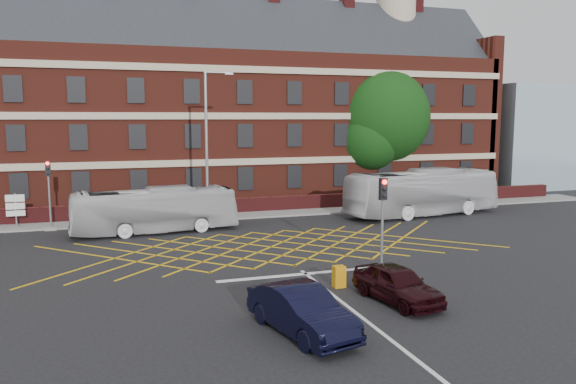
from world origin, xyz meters
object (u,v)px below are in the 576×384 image
object	(u,v)px
deciduous_tree	(380,123)
street_lamp	(208,172)
bus_right	(423,192)
traffic_light_near	(382,235)
direction_signs	(15,206)
car_navy	(302,310)
car_maroon	(397,284)
utility_cabinet	(339,277)
bus_left	(155,210)
traffic_light_far	(50,202)

from	to	relation	value
deciduous_tree	street_lamp	distance (m)	18.79
bus_right	traffic_light_near	distance (m)	16.06
bus_right	direction_signs	bearing A→B (deg)	73.54
car_navy	street_lamp	size ratio (longest dim) A/B	0.47
car_maroon	utility_cabinet	world-z (taller)	car_maroon
car_maroon	utility_cabinet	bearing A→B (deg)	110.03
bus_left	street_lamp	world-z (taller)	street_lamp
utility_cabinet	traffic_light_near	bearing A→B (deg)	24.47
car_maroon	traffic_light_near	size ratio (longest dim) A/B	0.96
traffic_light_far	utility_cabinet	distance (m)	20.46
bus_left	bus_right	size ratio (longest dim) A/B	0.83
bus_left	direction_signs	world-z (taller)	bus_left
street_lamp	traffic_light_near	bearing A→B (deg)	-69.16
traffic_light_far	utility_cabinet	bearing A→B (deg)	-53.13
car_maroon	utility_cabinet	xyz separation A→B (m)	(-1.35, 2.38, -0.26)
car_maroon	street_lamp	distance (m)	17.94
car_maroon	traffic_light_near	bearing A→B (deg)	62.23
car_maroon	traffic_light_far	world-z (taller)	traffic_light_far
street_lamp	direction_signs	xyz separation A→B (m)	(-11.64, 2.71, -2.04)
bus_left	direction_signs	distance (m)	9.11
bus_right	traffic_light_far	world-z (taller)	traffic_light_far
traffic_light_near	utility_cabinet	bearing A→B (deg)	-155.53
bus_left	car_maroon	xyz separation A→B (m)	(7.54, -15.93, -0.66)
bus_right	direction_signs	distance (m)	26.91
car_navy	utility_cabinet	bearing A→B (deg)	40.10
deciduous_tree	bus_right	bearing A→B (deg)	-98.83
deciduous_tree	direction_signs	size ratio (longest dim) A/B	5.06
traffic_light_far	direction_signs	xyz separation A→B (m)	(-2.11, 1.26, -0.39)
utility_cabinet	direction_signs	bearing A→B (deg)	129.22
car_navy	car_maroon	xyz separation A→B (m)	(4.43, 1.82, -0.06)
bus_left	bus_right	distance (m)	18.49
bus_left	car_navy	size ratio (longest dim) A/B	2.13
deciduous_tree	traffic_light_far	size ratio (longest dim) A/B	2.60
car_maroon	deciduous_tree	xyz separation A→B (m)	(12.42, 25.77, 5.69)
traffic_light_far	direction_signs	bearing A→B (deg)	149.12
traffic_light_near	traffic_light_far	distance (m)	21.18
bus_right	car_maroon	xyz separation A→B (m)	(-10.94, -16.25, -0.94)
bus_left	bus_right	xyz separation A→B (m)	(18.48, 0.33, 0.28)
bus_right	bus_left	bearing A→B (deg)	82.49
bus_right	direction_signs	size ratio (longest dim) A/B	5.35
direction_signs	traffic_light_far	bearing A→B (deg)	-30.88
bus_left	traffic_light_near	bearing A→B (deg)	-150.01
traffic_light_far	street_lamp	distance (m)	9.78
bus_left	deciduous_tree	distance (m)	22.82
bus_right	car_maroon	size ratio (longest dim) A/B	2.87
bus_left	traffic_light_near	world-z (taller)	traffic_light_near
traffic_light_near	traffic_light_far	size ratio (longest dim) A/B	1.00
car_navy	traffic_light_far	world-z (taller)	traffic_light_far
bus_right	deciduous_tree	bearing A→B (deg)	-17.34
utility_cabinet	street_lamp	bearing A→B (deg)	100.35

